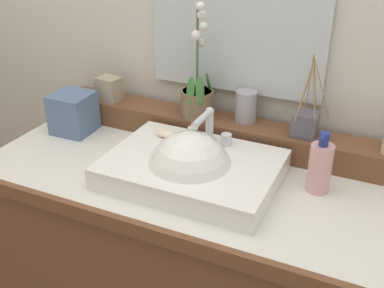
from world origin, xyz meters
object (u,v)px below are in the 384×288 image
object	(u,v)px
reed_diffuser	(305,123)
lotion_bottle	(320,167)
sink_basin	(191,171)
tumbler_cup	(246,106)
potted_plant	(197,95)
trinket_box	(109,89)
soap_bar	(166,133)
tissue_box	(73,113)

from	to	relation	value
reed_diffuser	lotion_bottle	size ratio (longest dim) A/B	1.43
lotion_bottle	reed_diffuser	bearing A→B (deg)	117.39
sink_basin	tumbler_cup	bearing A→B (deg)	77.85
reed_diffuser	tumbler_cup	bearing A→B (deg)	172.14
potted_plant	tumbler_cup	xyz separation A→B (m)	(0.16, 0.03, -0.02)
sink_basin	trinket_box	world-z (taller)	sink_basin
tumbler_cup	potted_plant	bearing A→B (deg)	-169.60
soap_bar	tissue_box	world-z (taller)	tissue_box
tumbler_cup	reed_diffuser	xyz separation A→B (m)	(0.20, -0.03, -0.01)
tissue_box	lotion_bottle	bearing A→B (deg)	-1.59
tumbler_cup	reed_diffuser	size ratio (longest dim) A/B	0.39
lotion_bottle	tissue_box	bearing A→B (deg)	178.41
potted_plant	trinket_box	distance (m)	0.34
sink_basin	trinket_box	xyz separation A→B (m)	(-0.44, 0.25, 0.09)
sink_basin	tissue_box	bearing A→B (deg)	165.94
potted_plant	tumbler_cup	world-z (taller)	potted_plant
sink_basin	trinket_box	size ratio (longest dim) A/B	5.73
potted_plant	sink_basin	bearing A→B (deg)	-69.41
potted_plant	trinket_box	size ratio (longest dim) A/B	4.43
potted_plant	lotion_bottle	size ratio (longest dim) A/B	2.10
tissue_box	sink_basin	bearing A→B (deg)	-14.06
reed_diffuser	potted_plant	bearing A→B (deg)	-179.71
reed_diffuser	trinket_box	xyz separation A→B (m)	(-0.70, -0.01, 0.00)
soap_bar	potted_plant	xyz separation A→B (m)	(0.04, 0.15, 0.08)
trinket_box	tissue_box	distance (m)	0.15
reed_diffuser	sink_basin	bearing A→B (deg)	-134.97
tumbler_cup	soap_bar	bearing A→B (deg)	-137.23
reed_diffuser	tissue_box	world-z (taller)	reed_diffuser
tumbler_cup	lotion_bottle	xyz separation A→B (m)	(0.28, -0.18, -0.06)
tumbler_cup	tissue_box	xyz separation A→B (m)	(-0.57, -0.16, -0.06)
soap_bar	tumbler_cup	bearing A→B (deg)	42.77
potted_plant	trinket_box	bearing A→B (deg)	-178.91
tissue_box	trinket_box	bearing A→B (deg)	60.75
lotion_bottle	tumbler_cup	bearing A→B (deg)	146.64
sink_basin	trinket_box	distance (m)	0.51
tumbler_cup	reed_diffuser	distance (m)	0.20
soap_bar	potted_plant	distance (m)	0.17
trinket_box	tissue_box	world-z (taller)	trinket_box
potted_plant	tissue_box	xyz separation A→B (m)	(-0.41, -0.13, -0.09)
tumbler_cup	lotion_bottle	distance (m)	0.34
trinket_box	reed_diffuser	bearing A→B (deg)	8.71
sink_basin	soap_bar	size ratio (longest dim) A/B	6.93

